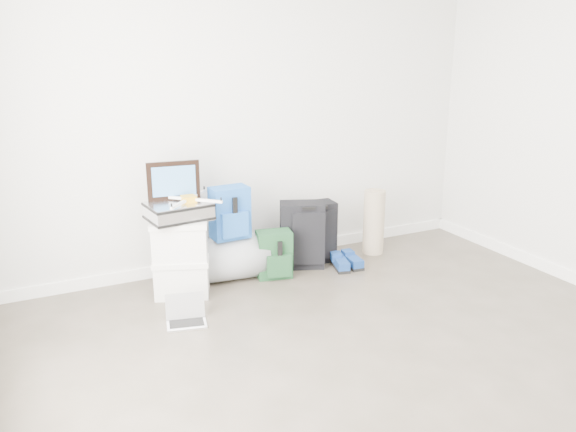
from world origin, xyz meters
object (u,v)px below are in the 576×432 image
carry_on (315,232)px  laptop (186,316)px  boxes_stack (181,256)px  large_suitcase (302,235)px  duffel_bag (230,258)px  briefcase (179,211)px

carry_on → laptop: bearing=-151.5°
boxes_stack → large_suitcase: size_ratio=1.05×
carry_on → laptop: carry_on is taller
duffel_bag → large_suitcase: (0.68, -0.02, 0.11)m
large_suitcase → laptop: (-1.27, -0.60, -0.25)m
laptop → large_suitcase: bearing=38.5°
boxes_stack → carry_on: size_ratio=1.12×
large_suitcase → laptop: bearing=-132.3°
briefcase → duffel_bag: bearing=7.7°
duffel_bag → laptop: size_ratio=1.91×
briefcase → large_suitcase: briefcase is taller
boxes_stack → carry_on: (1.30, 0.15, -0.03)m
carry_on → large_suitcase: bearing=-156.5°
briefcase → large_suitcase: 1.21m
briefcase → duffel_bag: briefcase is taller
duffel_bag → briefcase: bearing=-160.6°
laptop → briefcase: bearing=88.5°
carry_on → briefcase: bearing=-169.8°
large_suitcase → laptop: 1.43m
large_suitcase → carry_on: large_suitcase is taller
duffel_bag → boxes_stack: bearing=-160.6°
large_suitcase → laptop: size_ratio=1.85×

